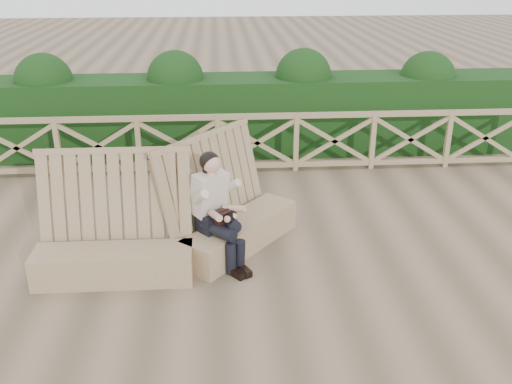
{
  "coord_description": "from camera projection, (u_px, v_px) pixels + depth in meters",
  "views": [
    {
      "loc": [
        -0.7,
        -6.4,
        3.81
      ],
      "look_at": [
        -0.23,
        0.4,
        0.9
      ],
      "focal_mm": 40.0,
      "sensor_mm": 36.0,
      "label": 1
    }
  ],
  "objects": [
    {
      "name": "woman",
      "position": [
        216.0,
        207.0,
        7.3
      ],
      "size": [
        0.8,
        0.96,
        1.49
      ],
      "rotation": [
        0.0,
        0.0,
        0.68
      ],
      "color": "black",
      "rests_on": "ground"
    },
    {
      "name": "hedge",
      "position": [
        253.0,
        115.0,
        11.43
      ],
      "size": [
        12.0,
        1.2,
        1.5
      ],
      "primitive_type": "cube",
      "color": "black",
      "rests_on": "ground"
    },
    {
      "name": "bench",
      "position": [
        178.0,
        233.0,
        7.44
      ],
      "size": [
        3.4,
        2.05,
        1.55
      ],
      "rotation": [
        0.0,
        0.0,
        0.43
      ],
      "color": "#83634B",
      "rests_on": "ground"
    },
    {
      "name": "ground",
      "position": [
        276.0,
        267.0,
        7.41
      ],
      "size": [
        60.0,
        60.0,
        0.0
      ],
      "primitive_type": "plane",
      "color": "brown",
      "rests_on": "ground"
    },
    {
      "name": "guardrail",
      "position": [
        257.0,
        143.0,
        10.4
      ],
      "size": [
        10.1,
        0.09,
        1.1
      ],
      "color": "#7C6548",
      "rests_on": "ground"
    }
  ]
}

